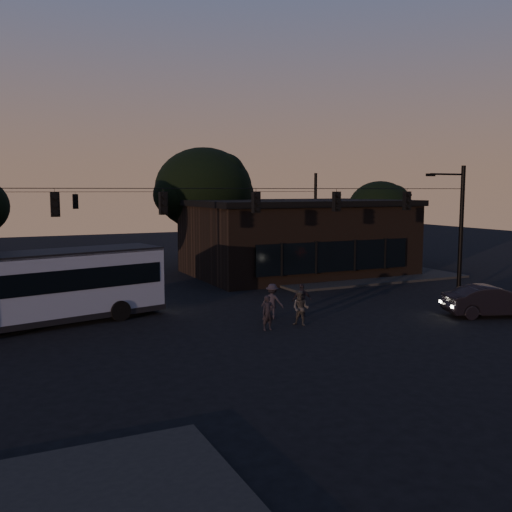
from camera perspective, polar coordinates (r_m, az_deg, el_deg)
name	(u,v)px	position (r m, az deg, el deg)	size (l,w,h in m)	color
ground	(297,337)	(24.21, 4.10, -8.07)	(120.00, 120.00, 0.00)	black
sidewalk_far_right	(346,273)	(42.10, 8.96, -1.72)	(14.00, 10.00, 0.15)	black
building	(297,237)	(41.89, 4.11, 1.92)	(15.40, 10.41, 5.40)	black
tree_behind	(204,189)	(45.13, -5.25, 6.68)	(7.60, 7.60, 9.43)	black
tree_right	(380,208)	(48.45, 12.27, 4.71)	(5.20, 5.20, 6.86)	black
signal_rig_near	(256,226)	(27.02, 0.00, 3.05)	(26.24, 0.30, 7.50)	black
signal_rig_far	(162,217)	(42.03, -9.41, 3.91)	(26.24, 0.30, 7.50)	black
bus	(33,285)	(27.40, -21.44, -2.75)	(12.24, 5.38, 3.36)	gray
car	(492,301)	(30.11, 22.55, -4.18)	(1.60, 4.58, 1.51)	black
pedestrian_a	(268,313)	(25.12, 1.20, -5.70)	(0.56, 0.37, 1.55)	black
pedestrian_b	(301,308)	(26.00, 4.49, -5.23)	(0.78, 0.61, 1.60)	#302D2B
pedestrian_c	(302,300)	(27.87, 4.62, -4.41)	(0.95, 0.39, 1.61)	black
pedestrian_d	(272,301)	(27.30, 1.64, -4.55)	(1.09, 0.63, 1.69)	black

